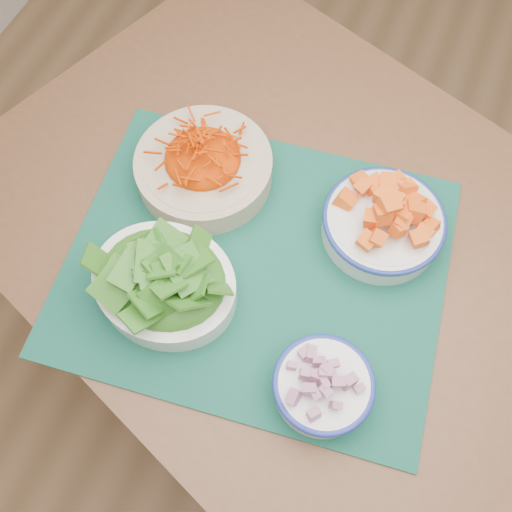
% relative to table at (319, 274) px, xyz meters
% --- Properties ---
extents(ground, '(4.00, 4.00, 0.00)m').
position_rel_table_xyz_m(ground, '(0.27, 0.15, -0.65)').
color(ground, '#9A714A').
rests_on(ground, ground).
extents(table, '(1.41, 1.17, 0.75)m').
position_rel_table_xyz_m(table, '(0.00, 0.00, 0.00)').
color(table, brown).
rests_on(table, ground).
extents(placemat, '(0.64, 0.55, 0.00)m').
position_rel_table_xyz_m(placemat, '(-0.09, -0.07, 0.10)').
color(placemat, '#09352A').
rests_on(placemat, table).
extents(carrot_bowl, '(0.29, 0.29, 0.09)m').
position_rel_table_xyz_m(carrot_bowl, '(-0.23, 0.05, 0.15)').
color(carrot_bowl, '#C4B192').
rests_on(carrot_bowl, placemat).
extents(squash_bowl, '(0.24, 0.24, 0.10)m').
position_rel_table_xyz_m(squash_bowl, '(0.07, 0.06, 0.15)').
color(squash_bowl, silver).
rests_on(squash_bowl, placemat).
extents(lettuce_bowl, '(0.24, 0.20, 0.10)m').
position_rel_table_xyz_m(lettuce_bowl, '(-0.20, -0.16, 0.15)').
color(lettuce_bowl, white).
rests_on(lettuce_bowl, placemat).
extents(onion_bowl, '(0.17, 0.17, 0.07)m').
position_rel_table_xyz_m(onion_bowl, '(0.07, -0.22, 0.14)').
color(onion_bowl, white).
rests_on(onion_bowl, placemat).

